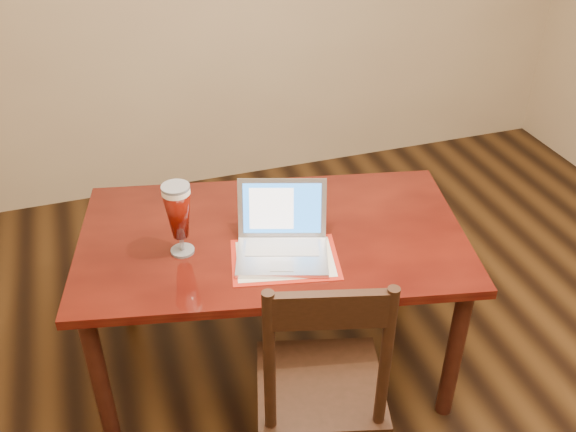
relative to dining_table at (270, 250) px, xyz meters
name	(u,v)px	position (x,y,z in m)	size (l,w,h in m)	color
room_shell	(494,43)	(0.43, -0.70, 1.08)	(4.51, 5.01, 2.71)	tan
dining_table	(270,250)	(0.00, 0.00, 0.00)	(1.77, 1.23, 1.07)	#51120A
dining_chair	(321,387)	(0.00, -0.64, -0.17)	(0.56, 0.55, 1.09)	black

